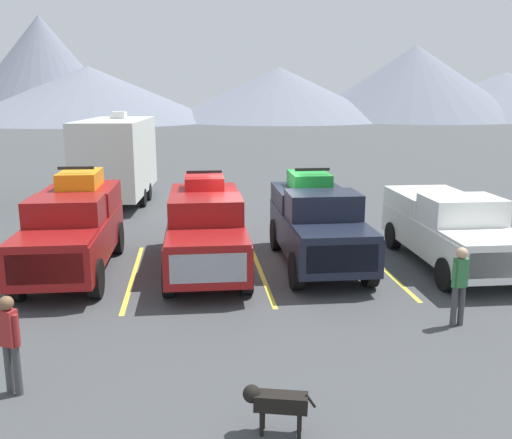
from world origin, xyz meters
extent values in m
plane|color=#3F4244|center=(0.00, 0.00, 0.00)|extent=(240.00, 240.00, 0.00)
cube|color=maroon|center=(-4.92, -0.52, 0.95)|extent=(1.99, 5.58, 0.97)
cube|color=maroon|center=(-4.94, -2.52, 1.47)|extent=(1.87, 1.58, 0.08)
cube|color=maroon|center=(-4.92, -1.02, 1.79)|extent=(1.83, 1.47, 0.70)
cube|color=slate|center=(-4.93, -1.59, 1.82)|extent=(1.69, 0.22, 0.52)
cube|color=maroon|center=(-4.90, 0.98, 1.76)|extent=(1.92, 2.58, 0.64)
cube|color=silver|center=(-4.95, -3.26, 1.00)|extent=(1.64, 0.08, 0.68)
cylinder|color=black|center=(-4.06, -2.42, 0.46)|extent=(0.29, 0.93, 0.93)
cylinder|color=black|center=(-5.82, -2.39, 0.46)|extent=(0.29, 0.93, 0.93)
cylinder|color=black|center=(-4.01, 1.36, 0.46)|extent=(0.29, 0.93, 0.93)
cylinder|color=black|center=(-5.78, 1.38, 0.46)|extent=(0.29, 0.93, 0.93)
cube|color=orange|center=(-4.90, 0.98, 2.30)|extent=(1.08, 1.65, 0.45)
cylinder|color=black|center=(-4.47, 0.41, 2.30)|extent=(0.19, 0.44, 0.44)
cylinder|color=black|center=(-5.34, 0.43, 2.30)|extent=(0.19, 0.44, 0.44)
cylinder|color=black|center=(-4.46, 1.54, 2.30)|extent=(0.19, 0.44, 0.44)
cylinder|color=black|center=(-5.32, 1.55, 2.30)|extent=(0.19, 0.44, 0.44)
cube|color=black|center=(-4.90, 0.52, 2.68)|extent=(0.96, 0.09, 0.08)
cube|color=maroon|center=(-1.43, -0.56, 0.90)|extent=(2.06, 5.87, 0.94)
cube|color=maroon|center=(-1.46, -2.67, 1.41)|extent=(1.93, 1.66, 0.08)
cube|color=maroon|center=(-1.44, -1.09, 1.73)|extent=(1.89, 1.54, 0.71)
cube|color=slate|center=(-1.44, -1.69, 1.76)|extent=(1.75, 0.23, 0.53)
cube|color=maroon|center=(-1.41, 1.02, 1.64)|extent=(1.98, 2.72, 0.53)
cube|color=silver|center=(-1.47, -3.45, 0.95)|extent=(1.69, 0.08, 0.66)
cylinder|color=black|center=(-0.54, -2.56, 0.43)|extent=(0.29, 0.87, 0.87)
cylinder|color=black|center=(-2.37, -2.54, 0.43)|extent=(0.29, 0.87, 0.87)
cylinder|color=black|center=(-0.49, 1.42, 0.43)|extent=(0.29, 0.87, 0.87)
cylinder|color=black|center=(-2.32, 1.44, 0.43)|extent=(0.29, 0.87, 0.87)
cube|color=red|center=(-1.41, 1.02, 2.13)|extent=(1.11, 1.74, 0.45)
cylinder|color=black|center=(-0.97, 0.42, 2.13)|extent=(0.19, 0.44, 0.44)
cylinder|color=black|center=(-1.86, 0.43, 2.13)|extent=(0.19, 0.44, 0.44)
cylinder|color=black|center=(-0.95, 1.61, 2.13)|extent=(0.19, 0.44, 0.44)
cylinder|color=black|center=(-1.85, 1.62, 2.13)|extent=(0.19, 0.44, 0.44)
cube|color=black|center=(-1.41, 0.54, 2.51)|extent=(0.99, 0.09, 0.08)
cube|color=black|center=(1.63, -0.60, 0.94)|extent=(2.05, 5.29, 0.94)
cube|color=black|center=(1.61, -2.50, 1.45)|extent=(1.92, 1.50, 0.08)
cube|color=black|center=(1.63, -1.07, 1.78)|extent=(1.88, 1.39, 0.74)
cube|color=slate|center=(1.62, -1.62, 1.81)|extent=(1.75, 0.23, 0.55)
cube|color=black|center=(1.65, 0.82, 1.68)|extent=(1.97, 2.45, 0.55)
cube|color=silver|center=(1.60, -3.20, 0.98)|extent=(1.68, 0.08, 0.66)
cylinder|color=black|center=(2.52, -2.40, 0.46)|extent=(0.29, 0.93, 0.93)
cylinder|color=black|center=(0.70, -2.38, 0.46)|extent=(0.29, 0.93, 0.93)
cylinder|color=black|center=(2.57, 1.18, 0.46)|extent=(0.29, 0.93, 0.93)
cylinder|color=black|center=(0.75, 1.20, 0.46)|extent=(0.29, 0.93, 0.93)
cube|color=green|center=(1.65, 0.82, 2.18)|extent=(1.11, 1.56, 0.45)
cylinder|color=black|center=(2.09, 0.28, 2.17)|extent=(0.19, 0.44, 0.44)
cylinder|color=black|center=(1.20, 0.29, 2.17)|extent=(0.19, 0.44, 0.44)
cylinder|color=black|center=(2.10, 1.35, 2.17)|extent=(0.19, 0.44, 0.44)
cylinder|color=black|center=(1.21, 1.36, 2.17)|extent=(0.19, 0.44, 0.44)
cube|color=black|center=(1.65, 0.38, 2.55)|extent=(0.99, 0.09, 0.08)
cube|color=white|center=(5.25, -1.02, 0.84)|extent=(2.12, 5.62, 0.87)
cube|color=white|center=(5.23, -3.03, 1.31)|extent=(1.99, 1.59, 0.08)
cube|color=white|center=(5.25, -1.52, 1.65)|extent=(1.95, 1.48, 0.76)
cube|color=slate|center=(5.24, -2.10, 1.69)|extent=(1.81, 0.24, 0.56)
cube|color=white|center=(5.27, 0.49, 1.54)|extent=(2.04, 2.60, 0.53)
cube|color=silver|center=(5.22, -3.78, 0.88)|extent=(1.75, 0.08, 0.61)
cylinder|color=black|center=(4.28, -2.91, 0.41)|extent=(0.29, 0.82, 0.81)
cylinder|color=black|center=(6.22, 0.87, 0.41)|extent=(0.29, 0.82, 0.81)
cylinder|color=black|center=(4.33, 0.90, 0.41)|extent=(0.29, 0.82, 0.81)
cube|color=gold|center=(-6.71, -0.90, 0.00)|extent=(0.12, 5.50, 0.01)
cube|color=gold|center=(-3.35, -0.90, 0.00)|extent=(0.12, 5.50, 0.01)
cube|color=gold|center=(0.00, -0.90, 0.00)|extent=(0.12, 5.50, 0.01)
cube|color=gold|center=(3.35, -0.90, 0.00)|extent=(0.12, 5.50, 0.01)
cube|color=gold|center=(6.71, -0.90, 0.00)|extent=(0.12, 5.50, 0.01)
cube|color=silver|center=(-4.90, 9.19, 2.05)|extent=(2.98, 6.20, 3.04)
cube|color=#595960|center=(-6.16, 9.29, 2.20)|extent=(0.48, 5.76, 0.24)
cube|color=silver|center=(-4.83, 10.09, 3.72)|extent=(0.65, 0.75, 0.30)
cube|color=#333333|center=(-5.18, 5.59, 0.32)|extent=(0.21, 1.21, 0.12)
cylinder|color=black|center=(-3.80, 8.38, 0.38)|extent=(0.28, 0.78, 0.76)
cylinder|color=black|center=(-6.11, 8.56, 0.38)|extent=(0.28, 0.78, 0.76)
cylinder|color=black|center=(-3.69, 9.82, 0.38)|extent=(0.28, 0.78, 0.76)
cylinder|color=black|center=(-5.99, 10.00, 0.38)|extent=(0.28, 0.78, 0.76)
cylinder|color=#3F3F42|center=(3.49, -4.95, 0.42)|extent=(0.12, 0.12, 0.84)
cylinder|color=#3F3F42|center=(3.66, -4.93, 0.42)|extent=(0.12, 0.12, 0.84)
cube|color=#33723F|center=(3.57, -4.94, 1.14)|extent=(0.27, 0.23, 0.60)
sphere|color=tan|center=(3.57, -4.94, 1.55)|extent=(0.23, 0.23, 0.23)
cylinder|color=#33723F|center=(3.44, -4.96, 1.11)|extent=(0.10, 0.10, 0.54)
cylinder|color=#33723F|center=(3.71, -4.92, 1.11)|extent=(0.10, 0.10, 0.54)
cylinder|color=#3F3F42|center=(-4.59, -6.74, 0.42)|extent=(0.12, 0.12, 0.83)
cylinder|color=#3F3F42|center=(-4.74, -6.67, 0.42)|extent=(0.12, 0.12, 0.83)
cube|color=maroon|center=(-4.67, -6.70, 1.13)|extent=(0.30, 0.28, 0.59)
sphere|color=brown|center=(-4.67, -6.70, 1.53)|extent=(0.23, 0.23, 0.23)
cylinder|color=maroon|center=(-4.55, -6.76, 1.10)|extent=(0.10, 0.10, 0.53)
cylinder|color=maroon|center=(-4.79, -6.65, 1.10)|extent=(0.10, 0.10, 0.53)
cube|color=black|center=(-0.63, -8.26, 0.49)|extent=(0.79, 0.44, 0.23)
sphere|color=black|center=(-1.02, -8.16, 0.58)|extent=(0.26, 0.26, 0.26)
cylinder|color=black|center=(-0.23, -8.36, 0.54)|extent=(0.16, 0.08, 0.20)
cylinder|color=black|center=(-0.90, -8.29, 0.19)|extent=(0.06, 0.06, 0.37)
cylinder|color=black|center=(-0.86, -8.11, 0.19)|extent=(0.06, 0.06, 0.37)
cylinder|color=black|center=(-0.39, -8.41, 0.19)|extent=(0.06, 0.06, 0.37)
cylinder|color=black|center=(-0.35, -8.24, 0.19)|extent=(0.06, 0.06, 0.37)
cone|color=slate|center=(-27.60, 92.67, 8.95)|extent=(29.19, 29.19, 17.89)
cone|color=slate|center=(-18.04, 82.48, 4.41)|extent=(42.61, 42.61, 8.81)
cone|color=slate|center=(13.58, 82.78, 4.43)|extent=(38.50, 38.50, 8.86)
cone|color=slate|center=(37.56, 82.66, 6.35)|extent=(38.10, 38.10, 12.69)
cone|color=slate|center=(54.18, 82.30, 4.07)|extent=(38.63, 38.63, 8.15)
camera|label=1|loc=(-1.80, -15.28, 4.70)|focal=39.67mm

